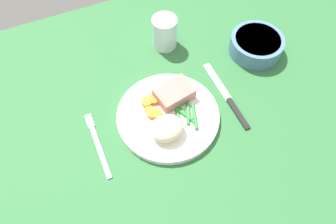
# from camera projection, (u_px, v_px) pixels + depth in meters

# --- Properties ---
(dining_table) EXTENTS (1.20, 0.90, 0.02)m
(dining_table) POSITION_uv_depth(u_px,v_px,m) (183.00, 116.00, 0.72)
(dining_table) COLOR #2D6B38
(dining_table) RESTS_ON ground
(dinner_plate) EXTENTS (0.23, 0.23, 0.02)m
(dinner_plate) POSITION_uv_depth(u_px,v_px,m) (168.00, 116.00, 0.70)
(dinner_plate) COLOR white
(dinner_plate) RESTS_ON dining_table
(meat_portion) EXTENTS (0.09, 0.07, 0.03)m
(meat_portion) POSITION_uv_depth(u_px,v_px,m) (174.00, 94.00, 0.71)
(meat_portion) COLOR #B2756B
(meat_portion) RESTS_ON dinner_plate
(mashed_potatoes) EXTENTS (0.07, 0.06, 0.04)m
(mashed_potatoes) POSITION_uv_depth(u_px,v_px,m) (167.00, 128.00, 0.66)
(mashed_potatoes) COLOR beige
(mashed_potatoes) RESTS_ON dinner_plate
(carrot_slices) EXTENTS (0.04, 0.06, 0.01)m
(carrot_slices) POSITION_uv_depth(u_px,v_px,m) (152.00, 108.00, 0.70)
(carrot_slices) COLOR orange
(carrot_slices) RESTS_ON dinner_plate
(green_beans) EXTENTS (0.06, 0.09, 0.01)m
(green_beans) POSITION_uv_depth(u_px,v_px,m) (186.00, 112.00, 0.70)
(green_beans) COLOR #2D8C38
(green_beans) RESTS_ON dinner_plate
(fork) EXTENTS (0.01, 0.17, 0.00)m
(fork) POSITION_uv_depth(u_px,v_px,m) (98.00, 145.00, 0.67)
(fork) COLOR silver
(fork) RESTS_ON dining_table
(knife) EXTENTS (0.02, 0.21, 0.01)m
(knife) POSITION_uv_depth(u_px,v_px,m) (227.00, 96.00, 0.74)
(knife) COLOR black
(knife) RESTS_ON dining_table
(water_glass) EXTENTS (0.06, 0.06, 0.09)m
(water_glass) POSITION_uv_depth(u_px,v_px,m) (165.00, 34.00, 0.80)
(water_glass) COLOR silver
(water_glass) RESTS_ON dining_table
(salad_bowl) EXTENTS (0.14, 0.14, 0.05)m
(salad_bowl) POSITION_uv_depth(u_px,v_px,m) (256.00, 44.00, 0.80)
(salad_bowl) COLOR #4C7299
(salad_bowl) RESTS_ON dining_table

